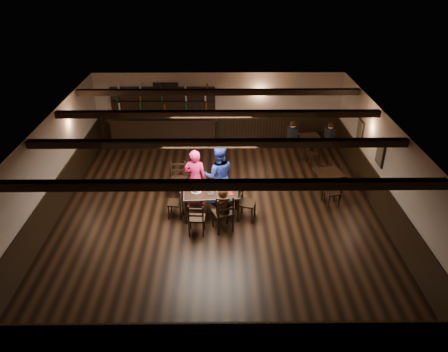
{
  "coord_description": "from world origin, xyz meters",
  "views": [
    {
      "loc": [
        0.04,
        -10.36,
        6.7
      ],
      "look_at": [
        0.15,
        0.2,
        1.09
      ],
      "focal_mm": 35.0,
      "sensor_mm": 36.0,
      "label": 1
    }
  ],
  "objects_px": {
    "woman_pink": "(195,179)",
    "man_blue": "(219,176)",
    "cake": "(196,190)",
    "chair_near_right": "(224,212)",
    "dining_table": "(211,195)",
    "bar_counter": "(164,128)",
    "chair_near_left": "(196,217)"
  },
  "relations": [
    {
      "from": "woman_pink",
      "to": "cake",
      "type": "relative_size",
      "value": 6.09
    },
    {
      "from": "chair_near_right",
      "to": "man_blue",
      "type": "bearing_deg",
      "value": 95.79
    },
    {
      "from": "chair_near_right",
      "to": "bar_counter",
      "type": "distance_m",
      "value": 5.96
    },
    {
      "from": "dining_table",
      "to": "cake",
      "type": "relative_size",
      "value": 5.41
    },
    {
      "from": "cake",
      "to": "chair_near_right",
      "type": "bearing_deg",
      "value": -46.1
    },
    {
      "from": "chair_near_left",
      "to": "woman_pink",
      "type": "bearing_deg",
      "value": 93.29
    },
    {
      "from": "dining_table",
      "to": "chair_near_left",
      "type": "bearing_deg",
      "value": -113.64
    },
    {
      "from": "chair_near_left",
      "to": "cake",
      "type": "bearing_deg",
      "value": 92.18
    },
    {
      "from": "dining_table",
      "to": "woman_pink",
      "type": "relative_size",
      "value": 0.89
    },
    {
      "from": "dining_table",
      "to": "chair_near_left",
      "type": "distance_m",
      "value": 0.95
    },
    {
      "from": "chair_near_left",
      "to": "woman_pink",
      "type": "relative_size",
      "value": 0.52
    },
    {
      "from": "dining_table",
      "to": "woman_pink",
      "type": "xyz_separation_m",
      "value": [
        -0.46,
        0.58,
        0.21
      ]
    },
    {
      "from": "dining_table",
      "to": "cake",
      "type": "xyz_separation_m",
      "value": [
        -0.41,
        0.07,
        0.13
      ]
    },
    {
      "from": "chair_near_right",
      "to": "dining_table",
      "type": "bearing_deg",
      "value": 115.36
    },
    {
      "from": "chair_near_left",
      "to": "chair_near_right",
      "type": "height_order",
      "value": "chair_near_right"
    },
    {
      "from": "woman_pink",
      "to": "man_blue",
      "type": "distance_m",
      "value": 0.67
    },
    {
      "from": "chair_near_left",
      "to": "chair_near_right",
      "type": "relative_size",
      "value": 0.89
    },
    {
      "from": "chair_near_right",
      "to": "man_blue",
      "type": "relative_size",
      "value": 0.57
    },
    {
      "from": "dining_table",
      "to": "chair_near_right",
      "type": "height_order",
      "value": "chair_near_right"
    },
    {
      "from": "chair_near_right",
      "to": "cake",
      "type": "xyz_separation_m",
      "value": [
        -0.75,
        0.78,
        0.19
      ]
    },
    {
      "from": "woman_pink",
      "to": "cake",
      "type": "distance_m",
      "value": 0.52
    },
    {
      "from": "dining_table",
      "to": "man_blue",
      "type": "bearing_deg",
      "value": 74.32
    },
    {
      "from": "chair_near_left",
      "to": "man_blue",
      "type": "relative_size",
      "value": 0.5
    },
    {
      "from": "cake",
      "to": "bar_counter",
      "type": "height_order",
      "value": "bar_counter"
    },
    {
      "from": "woman_pink",
      "to": "man_blue",
      "type": "height_order",
      "value": "man_blue"
    },
    {
      "from": "chair_near_left",
      "to": "chair_near_right",
      "type": "xyz_separation_m",
      "value": [
        0.72,
        0.15,
        0.07
      ]
    },
    {
      "from": "man_blue",
      "to": "woman_pink",
      "type": "bearing_deg",
      "value": 7.92
    },
    {
      "from": "dining_table",
      "to": "man_blue",
      "type": "height_order",
      "value": "man_blue"
    },
    {
      "from": "man_blue",
      "to": "chair_near_left",
      "type": "bearing_deg",
      "value": 67.41
    },
    {
      "from": "chair_near_left",
      "to": "bar_counter",
      "type": "distance_m",
      "value": 5.88
    },
    {
      "from": "bar_counter",
      "to": "chair_near_left",
      "type": "bearing_deg",
      "value": -75.84
    },
    {
      "from": "dining_table",
      "to": "chair_near_left",
      "type": "relative_size",
      "value": 1.71
    }
  ]
}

